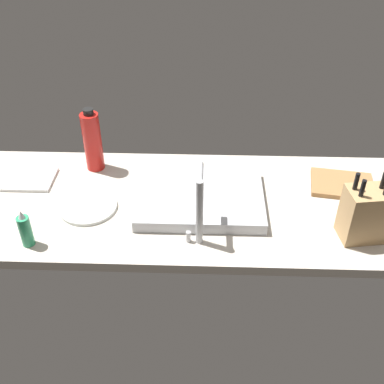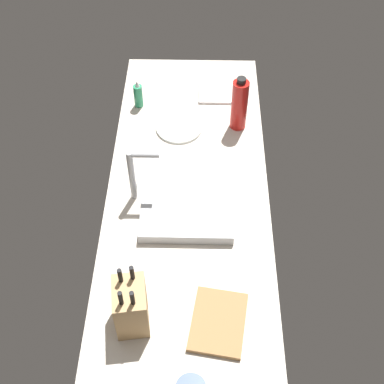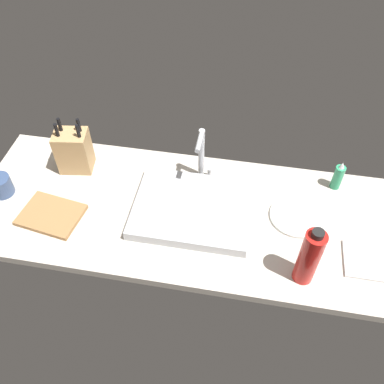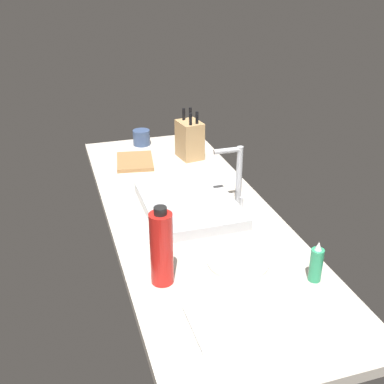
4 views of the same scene
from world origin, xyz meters
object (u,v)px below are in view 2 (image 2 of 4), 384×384
faucet (135,172)px  cutting_board (218,322)px  soap_bottle (138,95)px  knife_block (131,306)px  dish_towel (215,91)px  water_bottle (239,104)px  dinner_plate (179,127)px  sink_basin (187,194)px

faucet → cutting_board: bearing=-149.9°
cutting_board → soap_bottle: soap_bottle is taller
faucet → knife_block: size_ratio=1.00×
cutting_board → dish_towel: (118.72, 0.05, -0.30)cm
faucet → water_bottle: size_ratio=0.94×
faucet → water_bottle: water_bottle is taller
faucet → soap_bottle: size_ratio=1.76×
dish_towel → dinner_plate: bearing=148.2°
knife_block → cutting_board: size_ratio=1.07×
sink_basin → water_bottle: bearing=-27.0°
knife_block → soap_bottle: size_ratio=1.76×
sink_basin → water_bottle: 48.24cm
knife_block → soap_bottle: (107.61, 7.50, -3.46)cm
sink_basin → water_bottle: (42.03, -21.45, 10.00)cm
soap_bottle → water_bottle: 47.15cm
knife_block → cutting_board: (-0.55, -27.59, -8.52)cm
soap_bottle → dish_towel: 36.99cm
sink_basin → dinner_plate: bearing=6.3°
water_bottle → cutting_board: bearing=174.1°
sink_basin → cutting_board: bearing=-167.6°
faucet → water_bottle: bearing=-44.2°
soap_bottle → dinner_plate: (-15.30, -19.01, -5.36)cm
faucet → soap_bottle: (54.86, 4.16, -8.08)cm
sink_basin → soap_bottle: soap_bottle is taller
knife_block → soap_bottle: bearing=-4.3°
faucet → water_bottle: (41.80, -40.72, -1.92)cm
faucet → knife_block: same height
soap_bottle → faucet: bearing=-175.7°
knife_block → dinner_plate: (92.32, -11.51, -8.82)cm
knife_block → dish_towel: bearing=-21.5°
faucet → soap_bottle: 55.61cm
cutting_board → dinner_plate: bearing=9.8°
sink_basin → faucet: size_ratio=1.85×
sink_basin → dish_towel: (65.64, -11.61, -1.53)cm
faucet → dish_towel: 73.58cm
faucet → dinner_plate: faucet is taller
knife_block → water_bottle: size_ratio=0.94×
faucet → knife_block: (-52.75, -3.34, -4.62)cm
soap_bottle → dish_towel: (10.55, -35.04, -5.36)cm
sink_basin → soap_bottle: (55.09, 23.43, 3.83)cm
knife_block → faucet: bearing=-4.7°
water_bottle → dinner_plate: (-2.24, 25.87, -11.53)cm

